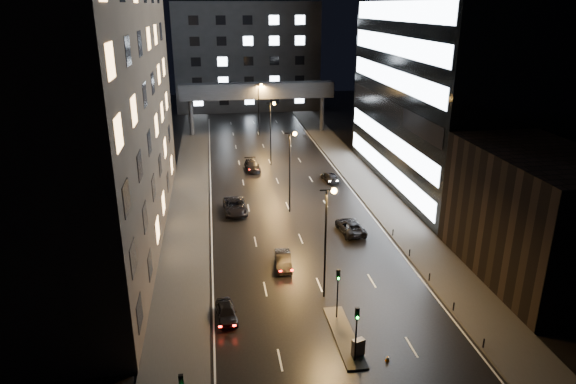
# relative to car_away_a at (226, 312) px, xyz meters

# --- Properties ---
(ground) EXTENTS (160.00, 160.00, 0.00)m
(ground) POSITION_rel_car_away_a_xyz_m (8.64, 34.19, -0.64)
(ground) COLOR black
(ground) RESTS_ON ground
(sidewalk_left) EXTENTS (5.00, 110.00, 0.15)m
(sidewalk_left) POSITION_rel_car_away_a_xyz_m (-3.86, 29.19, -0.57)
(sidewalk_left) COLOR #383533
(sidewalk_left) RESTS_ON ground
(sidewalk_right) EXTENTS (5.00, 110.00, 0.15)m
(sidewalk_right) POSITION_rel_car_away_a_xyz_m (21.14, 29.19, -0.57)
(sidewalk_right) COLOR #383533
(sidewalk_right) RESTS_ON ground
(building_left) EXTENTS (15.00, 48.00, 40.00)m
(building_left) POSITION_rel_car_away_a_xyz_m (-13.86, 18.19, 19.36)
(building_left) COLOR #2D2319
(building_left) RESTS_ON ground
(building_right_low) EXTENTS (10.00, 18.00, 12.00)m
(building_right_low) POSITION_rel_car_away_a_xyz_m (28.64, 3.19, 5.36)
(building_right_low) COLOR black
(building_right_low) RESTS_ON ground
(building_right_glass) EXTENTS (20.00, 36.00, 45.00)m
(building_right_glass) POSITION_rel_car_away_a_xyz_m (33.64, 30.19, 21.86)
(building_right_glass) COLOR black
(building_right_glass) RESTS_ON ground
(building_far) EXTENTS (34.00, 14.00, 25.00)m
(building_far) POSITION_rel_car_away_a_xyz_m (8.64, 92.19, 11.86)
(building_far) COLOR #333335
(building_far) RESTS_ON ground
(skybridge) EXTENTS (30.00, 3.00, 10.00)m
(skybridge) POSITION_rel_car_away_a_xyz_m (8.64, 64.19, 7.70)
(skybridge) COLOR #333335
(skybridge) RESTS_ON ground
(median_island) EXTENTS (1.60, 8.00, 0.15)m
(median_island) POSITION_rel_car_away_a_xyz_m (8.94, -3.81, -0.57)
(median_island) COLOR #383533
(median_island) RESTS_ON ground
(traffic_signal_near) EXTENTS (0.28, 0.34, 4.40)m
(traffic_signal_near) POSITION_rel_car_away_a_xyz_m (8.94, -1.32, 2.45)
(traffic_signal_near) COLOR black
(traffic_signal_near) RESTS_ON median_island
(traffic_signal_far) EXTENTS (0.28, 0.34, 4.40)m
(traffic_signal_far) POSITION_rel_car_away_a_xyz_m (8.94, -6.82, 2.45)
(traffic_signal_far) COLOR black
(traffic_signal_far) RESTS_ON median_island
(bollard_row) EXTENTS (0.12, 25.12, 0.90)m
(bollard_row) POSITION_rel_car_away_a_xyz_m (18.84, 0.69, -0.19)
(bollard_row) COLOR black
(bollard_row) RESTS_ON ground
(streetlight_near) EXTENTS (1.45, 0.50, 10.15)m
(streetlight_near) POSITION_rel_car_away_a_xyz_m (8.80, 2.19, 5.86)
(streetlight_near) COLOR black
(streetlight_near) RESTS_ON ground
(streetlight_mid_a) EXTENTS (1.45, 0.50, 10.15)m
(streetlight_mid_a) POSITION_rel_car_away_a_xyz_m (8.80, 22.19, 5.86)
(streetlight_mid_a) COLOR black
(streetlight_mid_a) RESTS_ON ground
(streetlight_mid_b) EXTENTS (1.45, 0.50, 10.15)m
(streetlight_mid_b) POSITION_rel_car_away_a_xyz_m (8.80, 42.19, 5.86)
(streetlight_mid_b) COLOR black
(streetlight_mid_b) RESTS_ON ground
(streetlight_far) EXTENTS (1.45, 0.50, 10.15)m
(streetlight_far) POSITION_rel_car_away_a_xyz_m (8.80, 62.19, 5.86)
(streetlight_far) COLOR black
(streetlight_far) RESTS_ON ground
(car_away_a) EXTENTS (1.96, 3.93, 1.29)m
(car_away_a) POSITION_rel_car_away_a_xyz_m (0.00, 0.00, 0.00)
(car_away_a) COLOR black
(car_away_a) RESTS_ON ground
(car_away_b) EXTENTS (1.76, 4.34, 1.40)m
(car_away_b) POSITION_rel_car_away_a_xyz_m (5.83, 8.09, 0.06)
(car_away_b) COLOR black
(car_away_b) RESTS_ON ground
(car_away_c) EXTENTS (2.96, 5.97, 1.63)m
(car_away_c) POSITION_rel_car_away_a_xyz_m (1.92, 22.88, 0.17)
(car_away_c) COLOR black
(car_away_c) RESTS_ON ground
(car_away_d) EXTENTS (2.42, 5.22, 1.48)m
(car_away_d) POSITION_rel_car_away_a_xyz_m (5.45, 39.91, 0.10)
(car_away_d) COLOR black
(car_away_d) RESTS_ON ground
(car_toward_a) EXTENTS (2.80, 5.40, 1.46)m
(car_toward_a) POSITION_rel_car_away_a_xyz_m (14.47, 15.05, 0.08)
(car_toward_a) COLOR black
(car_toward_a) RESTS_ON ground
(car_toward_b) EXTENTS (2.30, 4.57, 1.27)m
(car_toward_b) POSITION_rel_car_away_a_xyz_m (16.23, 32.92, -0.01)
(car_toward_b) COLOR black
(car_toward_b) RESTS_ON ground
(utility_cabinet) EXTENTS (1.01, 0.76, 1.29)m
(utility_cabinet) POSITION_rel_car_away_a_xyz_m (9.34, -6.24, 0.15)
(utility_cabinet) COLOR #535356
(utility_cabinet) RESTS_ON median_island
(cone_a) EXTENTS (0.38, 0.38, 0.47)m
(cone_a) POSITION_rel_car_away_a_xyz_m (11.30, -7.06, -0.41)
(cone_a) COLOR orange
(cone_a) RESTS_ON ground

